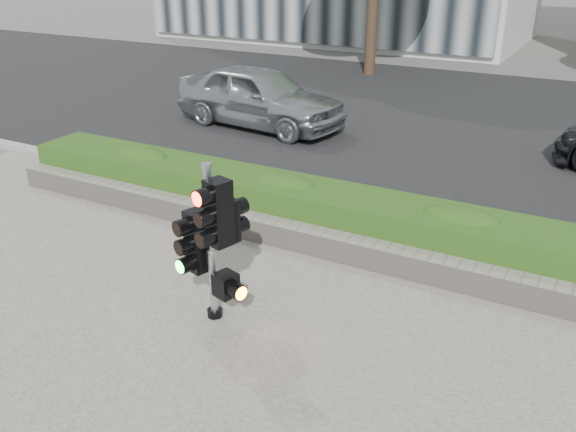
{
  "coord_description": "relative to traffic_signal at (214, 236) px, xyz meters",
  "views": [
    {
      "loc": [
        3.01,
        -5.03,
        4.01
      ],
      "look_at": [
        -0.06,
        0.6,
        1.15
      ],
      "focal_mm": 38.0,
      "sensor_mm": 36.0,
      "label": 1
    }
  ],
  "objects": [
    {
      "name": "stone_wall",
      "position": [
        0.6,
        2.01,
        -0.87
      ],
      "size": [
        12.0,
        0.32,
        0.34
      ],
      "primitive_type": "cube",
      "color": "gray",
      "rests_on": "sidewalk"
    },
    {
      "name": "curb",
      "position": [
        0.6,
        3.26,
        -1.01
      ],
      "size": [
        60.0,
        0.25,
        0.12
      ],
      "primitive_type": "cube",
      "color": "gray",
      "rests_on": "ground"
    },
    {
      "name": "car_silver",
      "position": [
        -3.8,
        7.29,
        -0.34
      ],
      "size": [
        4.38,
        2.2,
        1.43
      ],
      "primitive_type": "imported",
      "rotation": [
        0.0,
        0.0,
        1.45
      ],
      "color": "#9FA1A5",
      "rests_on": "road"
    },
    {
      "name": "hedge",
      "position": [
        0.6,
        2.66,
        -0.7
      ],
      "size": [
        12.0,
        1.0,
        0.68
      ],
      "primitive_type": "cube",
      "color": "#487524",
      "rests_on": "sidewalk"
    },
    {
      "name": "road",
      "position": [
        0.6,
        10.11,
        -1.06
      ],
      "size": [
        60.0,
        13.0,
        0.02
      ],
      "primitive_type": "cube",
      "color": "black",
      "rests_on": "ground"
    },
    {
      "name": "traffic_signal",
      "position": [
        0.0,
        0.0,
        0.0
      ],
      "size": [
        0.69,
        0.57,
        1.89
      ],
      "rotation": [
        0.0,
        0.0,
        -0.3
      ],
      "color": "black",
      "rests_on": "sidewalk"
    },
    {
      "name": "ground",
      "position": [
        0.6,
        0.11,
        -1.07
      ],
      "size": [
        120.0,
        120.0,
        0.0
      ],
      "primitive_type": "plane",
      "color": "#51514C",
      "rests_on": "ground"
    }
  ]
}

